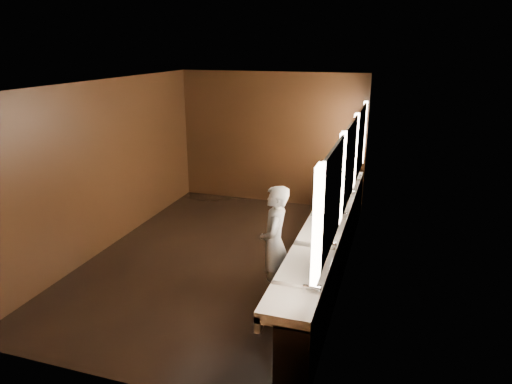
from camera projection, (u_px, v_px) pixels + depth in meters
The scene contains 10 objects.
floor at pixel (220, 258), 7.47m from camera, with size 6.00×6.00×0.00m, color black.
ceiling at pixel (216, 83), 6.60m from camera, with size 4.00×6.00×0.02m, color #2D2D2B.
wall_back at pixel (271, 139), 9.76m from camera, with size 4.00×0.02×2.80m, color black.
wall_front at pixel (99, 259), 4.32m from camera, with size 4.00×0.02×2.80m, color black.
wall_left at pixel (107, 166), 7.61m from camera, with size 0.02×6.00×2.80m, color black.
wall_right at pixel (349, 187), 6.46m from camera, with size 0.02×6.00×2.80m, color black.
sink_counter at pixel (331, 244), 6.80m from camera, with size 0.55×5.40×1.01m.
mirror_band at pixel (349, 163), 6.36m from camera, with size 0.06×5.03×1.15m.
person at pixel (274, 244), 6.08m from camera, with size 0.59×0.38×1.61m, color #88A3CB.
trash_bin at pixel (302, 288), 6.05m from camera, with size 0.33×0.33×0.52m, color black.
Camera 1 is at (2.61, -6.28, 3.34)m, focal length 32.00 mm.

